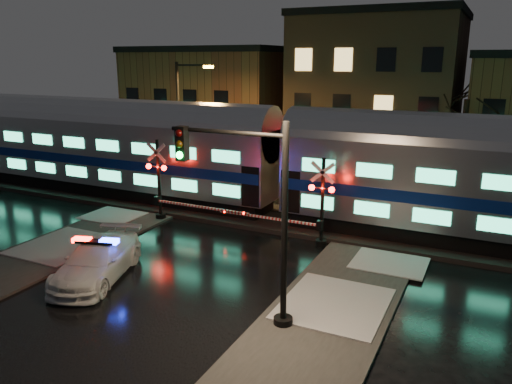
# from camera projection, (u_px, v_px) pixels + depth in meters

# --- Properties ---
(ground) EXTENTS (120.00, 120.00, 0.00)m
(ground) POSITION_uv_depth(u_px,v_px,m) (217.00, 249.00, 22.89)
(ground) COLOR black
(ground) RESTS_ON ground
(ballast) EXTENTS (90.00, 4.20, 0.24)m
(ballast) POSITION_uv_depth(u_px,v_px,m) (264.00, 217.00, 27.20)
(ballast) COLOR black
(ballast) RESTS_ON ground
(sidewalk_left) EXTENTS (4.00, 20.00, 0.12)m
(sidewalk_left) POSITION_uv_depth(u_px,v_px,m) (6.00, 271.00, 20.40)
(sidewalk_left) COLOR #2D2D2D
(sidewalk_left) RESTS_ON ground
(sidewalk_right) EXTENTS (4.00, 20.00, 0.12)m
(sidewalk_right) POSITION_uv_depth(u_px,v_px,m) (305.00, 348.00, 14.91)
(sidewalk_right) COLOR #2D2D2D
(sidewalk_right) RESTS_ON ground
(building_left) EXTENTS (14.00, 10.00, 9.00)m
(building_left) POSITION_uv_depth(u_px,v_px,m) (215.00, 103.00, 46.33)
(building_left) COLOR brown
(building_left) RESTS_ON ground
(building_mid) EXTENTS (12.00, 11.00, 11.50)m
(building_mid) POSITION_uv_depth(u_px,v_px,m) (378.00, 94.00, 40.12)
(building_mid) COLOR brown
(building_mid) RESTS_ON ground
(train) EXTENTS (51.00, 3.12, 5.92)m
(train) POSITION_uv_depth(u_px,v_px,m) (282.00, 160.00, 25.91)
(train) COLOR black
(train) RESTS_ON ballast
(police_car) EXTENTS (3.58, 5.60, 1.68)m
(police_car) POSITION_uv_depth(u_px,v_px,m) (97.00, 260.00, 19.64)
(police_car) COLOR white
(police_car) RESTS_ON ground
(crossing_signal_right) EXTENTS (5.90, 0.66, 4.18)m
(crossing_signal_right) POSITION_uv_depth(u_px,v_px,m) (314.00, 210.00, 22.84)
(crossing_signal_right) COLOR black
(crossing_signal_right) RESTS_ON ground
(crossing_signal_left) EXTENTS (6.19, 0.67, 4.38)m
(crossing_signal_left) POSITION_uv_depth(u_px,v_px,m) (164.00, 188.00, 26.36)
(crossing_signal_left) COLOR black
(crossing_signal_left) RESTS_ON ground
(traffic_light) EXTENTS (4.32, 0.74, 6.69)m
(traffic_light) POSITION_uv_depth(u_px,v_px,m) (253.00, 219.00, 15.74)
(traffic_light) COLOR black
(traffic_light) RESTS_ON ground
(streetlight) EXTENTS (2.77, 0.29, 8.28)m
(streetlight) POSITION_uv_depth(u_px,v_px,m) (182.00, 117.00, 32.77)
(streetlight) COLOR black
(streetlight) RESTS_ON ground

